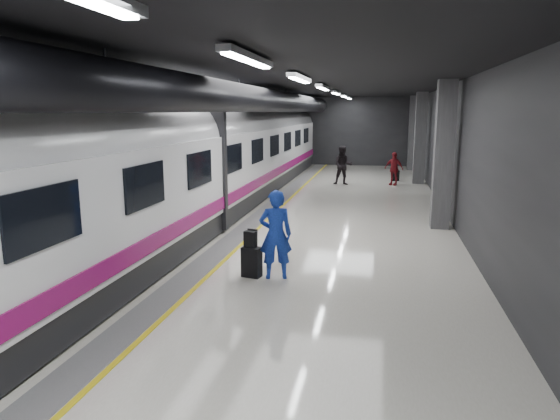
# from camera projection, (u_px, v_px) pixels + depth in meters

# --- Properties ---
(ground) EXTENTS (40.00, 40.00, 0.00)m
(ground) POSITION_uv_depth(u_px,v_px,m) (284.00, 236.00, 14.57)
(ground) COLOR silver
(ground) RESTS_ON ground
(platform_hall) EXTENTS (10.02, 40.02, 4.51)m
(platform_hall) POSITION_uv_depth(u_px,v_px,m) (281.00, 112.00, 14.85)
(platform_hall) COLOR black
(platform_hall) RESTS_ON ground
(train) EXTENTS (3.05, 38.00, 4.05)m
(train) POSITION_uv_depth(u_px,v_px,m) (177.00, 163.00, 14.80)
(train) COLOR black
(train) RESTS_ON ground
(traveler_main) EXTENTS (0.81, 0.64, 1.95)m
(traveler_main) POSITION_uv_depth(u_px,v_px,m) (276.00, 235.00, 10.69)
(traveler_main) COLOR #1A37C6
(traveler_main) RESTS_ON ground
(suitcase_main) EXTENTS (0.45, 0.34, 0.67)m
(suitcase_main) POSITION_uv_depth(u_px,v_px,m) (252.00, 262.00, 10.91)
(suitcase_main) COLOR black
(suitcase_main) RESTS_ON ground
(shoulder_bag) EXTENTS (0.29, 0.19, 0.35)m
(shoulder_bag) POSITION_uv_depth(u_px,v_px,m) (250.00, 239.00, 10.81)
(shoulder_bag) COLOR black
(shoulder_bag) RESTS_ON suitcase_main
(traveler_far_a) EXTENTS (0.98, 0.79, 1.91)m
(traveler_far_a) POSITION_uv_depth(u_px,v_px,m) (343.00, 165.00, 24.52)
(traveler_far_a) COLOR black
(traveler_far_a) RESTS_ON ground
(traveler_far_b) EXTENTS (1.03, 0.76, 1.62)m
(traveler_far_b) POSITION_uv_depth(u_px,v_px,m) (394.00, 169.00, 24.42)
(traveler_far_b) COLOR maroon
(traveler_far_b) RESTS_ON ground
(suitcase_far) EXTENTS (0.41, 0.31, 0.54)m
(suitcase_far) POSITION_uv_depth(u_px,v_px,m) (395.00, 176.00, 26.03)
(suitcase_far) COLOR black
(suitcase_far) RESTS_ON ground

